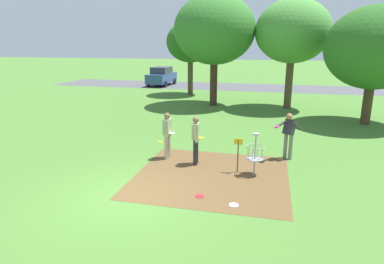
{
  "coord_description": "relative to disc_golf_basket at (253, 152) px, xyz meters",
  "views": [
    {
      "loc": [
        3.68,
        -7.68,
        4.11
      ],
      "look_at": [
        1.0,
        3.51,
        1.0
      ],
      "focal_mm": 30.74,
      "sensor_mm": 36.0,
      "label": 1
    }
  ],
  "objects": [
    {
      "name": "ground_plane",
      "position": [
        -3.27,
        -2.44,
        -0.75
      ],
      "size": [
        160.0,
        160.0,
        0.0
      ],
      "primitive_type": "plane",
      "color": "#47752D"
    },
    {
      "name": "dirt_tee_pad",
      "position": [
        -1.26,
        -0.44,
        -0.75
      ],
      "size": [
        4.81,
        4.64,
        0.01
      ],
      "primitive_type": "cube",
      "color": "brown",
      "rests_on": "ground"
    },
    {
      "name": "disc_golf_basket",
      "position": [
        0.0,
        0.0,
        0.0
      ],
      "size": [
        0.98,
        0.58,
        1.39
      ],
      "color": "#9E9EA3",
      "rests_on": "ground"
    },
    {
      "name": "player_foreground_watching",
      "position": [
        1.15,
        1.82,
        0.23
      ],
      "size": [
        1.0,
        0.74,
        1.71
      ],
      "color": "slate",
      "rests_on": "ground"
    },
    {
      "name": "player_throwing",
      "position": [
        -1.99,
        0.49,
        0.21
      ],
      "size": [
        0.41,
        0.47,
        1.71
      ],
      "color": "#232328",
      "rests_on": "ground"
    },
    {
      "name": "player_waiting_left",
      "position": [
        -3.14,
        0.87,
        0.21
      ],
      "size": [
        0.42,
        0.49,
        1.71
      ],
      "color": "tan",
      "rests_on": "ground"
    },
    {
      "name": "frisbee_near_basket",
      "position": [
        -0.34,
        -2.27,
        -0.74
      ],
      "size": [
        0.25,
        0.25,
        0.02
      ],
      "primitive_type": "cylinder",
      "color": "white",
      "rests_on": "ground"
    },
    {
      "name": "frisbee_by_tee",
      "position": [
        -1.31,
        -1.97,
        -0.74
      ],
      "size": [
        0.25,
        0.25,
        0.02
      ],
      "primitive_type": "cylinder",
      "color": "red",
      "rests_on": "ground"
    },
    {
      "name": "frisbee_mid_grass",
      "position": [
        -4.09,
        2.73,
        -0.74
      ],
      "size": [
        0.21,
        0.21,
        0.02
      ],
      "primitive_type": "cylinder",
      "color": "gold",
      "rests_on": "ground"
    },
    {
      "name": "tree_near_left",
      "position": [
        1.53,
        11.84,
        4.06
      ],
      "size": [
        4.59,
        4.59,
        6.79
      ],
      "color": "brown",
      "rests_on": "ground"
    },
    {
      "name": "tree_near_right",
      "position": [
        5.36,
        8.41,
        3.13
      ],
      "size": [
        4.88,
        4.88,
        5.97
      ],
      "color": "#4C3823",
      "rests_on": "ground"
    },
    {
      "name": "tree_mid_left",
      "position": [
        -6.05,
        16.25,
        3.44
      ],
      "size": [
        3.82,
        3.82,
        5.85
      ],
      "color": "brown",
      "rests_on": "ground"
    },
    {
      "name": "tree_mid_center",
      "position": [
        -3.35,
        11.84,
        4.2
      ],
      "size": [
        5.27,
        5.27,
        7.21
      ],
      "color": "#422D1E",
      "rests_on": "ground"
    },
    {
      "name": "parking_lot_strip",
      "position": [
        -3.27,
        22.12,
        -0.75
      ],
      "size": [
        36.0,
        6.0,
        0.01
      ],
      "primitive_type": "cube",
      "color": "#4C4C51",
      "rests_on": "ground"
    },
    {
      "name": "parked_car_leftmost",
      "position": [
        -10.32,
        21.55,
        0.17
      ],
      "size": [
        2.16,
        4.29,
        1.84
      ],
      "color": "#2D4784",
      "rests_on": "ground"
    }
  ]
}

